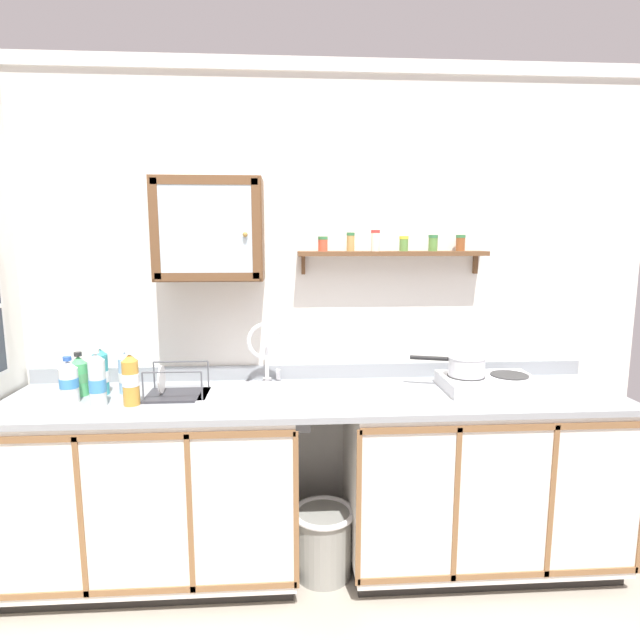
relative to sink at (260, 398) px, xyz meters
The scene contains 19 objects.
floor 1.02m from the sink, 51.08° to the right, with size 6.09×6.09×0.00m, color #9E9384.
back_wall 0.58m from the sink, 47.05° to the left, with size 3.69×0.07×2.62m.
lower_cabinet_run 0.70m from the sink, behind, with size 1.44×0.64×0.90m.
lower_cabinet_run_right 1.22m from the sink, ahead, with size 1.38×0.64×0.90m.
countertop 0.29m from the sink, ahead, with size 3.05×0.67×0.03m, color gray.
backsplash 0.39m from the sink, 43.57° to the left, with size 3.05×0.02×0.08m, color gray.
sink is the anchor object (origin of this frame).
hot_plate_stove 1.18m from the sink, ahead, with size 0.48×0.34×0.07m.
saucepan 1.06m from the sink, ahead, with size 0.38×0.19×0.10m.
bottle_water_clear_0 0.77m from the sink, 169.55° to the right, with size 0.08×0.08×0.27m.
bottle_water_blue_1 0.68m from the sink, behind, with size 0.08×0.08×0.23m.
bottle_juice_amber_2 0.62m from the sink, 167.20° to the right, with size 0.08×0.08×0.26m.
bottle_opaque_white_3 0.91m from the sink, behind, with size 0.09×0.09×0.22m.
bottle_soda_green_4 0.90m from the sink, behind, with size 0.08×0.08×0.22m.
bottle_detergent_teal_5 0.80m from the sink, behind, with size 0.07×0.07×0.26m.
dish_rack 0.42m from the sink, behind, with size 0.30×0.23×0.16m.
wall_cabinet 0.88m from the sink, 149.00° to the left, with size 0.54×0.29×0.51m.
spice_shelf 1.03m from the sink, 16.58° to the left, with size 1.00×0.14×0.23m.
trash_bin 0.80m from the sink, 19.08° to the right, with size 0.32×0.32×0.35m.
Camera 1 is at (-0.14, -2.15, 1.70)m, focal length 28.77 mm.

